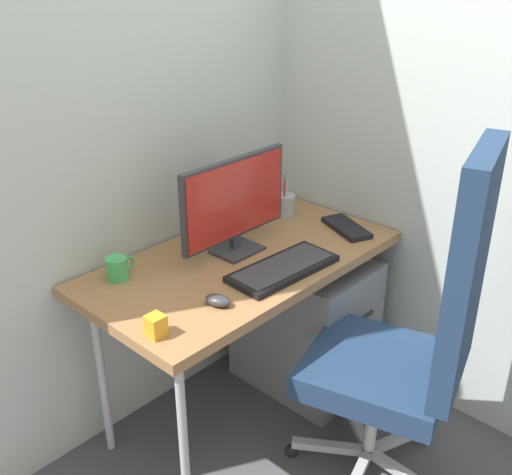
# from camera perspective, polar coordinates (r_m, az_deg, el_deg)

# --- Properties ---
(ground_plane) EXTENTS (8.00, 8.00, 0.00)m
(ground_plane) POSITION_cam_1_polar(r_m,az_deg,el_deg) (2.67, -1.14, -15.81)
(ground_plane) COLOR #4C4C51
(wall_back) EXTENTS (2.41, 0.04, 2.80)m
(wall_back) POSITION_cam_1_polar(r_m,az_deg,el_deg) (2.29, -7.96, 16.22)
(wall_back) COLOR #B7C1BC
(wall_back) RESTS_ON ground_plane
(wall_side_right) EXTENTS (0.04, 1.84, 2.80)m
(wall_side_right) POSITION_cam_1_polar(r_m,az_deg,el_deg) (2.43, 12.50, 16.40)
(wall_side_right) COLOR #B7C1BC
(wall_side_right) RESTS_ON ground_plane
(desk) EXTENTS (1.20, 0.63, 0.72)m
(desk) POSITION_cam_1_polar(r_m,az_deg,el_deg) (2.28, -1.29, -2.98)
(desk) COLOR #996B42
(desk) RESTS_ON ground_plane
(office_chair) EXTENTS (0.60, 0.61, 1.27)m
(office_chair) POSITION_cam_1_polar(r_m,az_deg,el_deg) (2.05, 15.05, -8.45)
(office_chair) COLOR black
(office_chair) RESTS_ON ground_plane
(filing_cabinet) EXTENTS (0.40, 0.55, 0.60)m
(filing_cabinet) POSITION_cam_1_polar(r_m,az_deg,el_deg) (2.66, 4.55, -7.86)
(filing_cabinet) COLOR slate
(filing_cabinet) RESTS_ON ground_plane
(monitor) EXTENTS (0.50, 0.14, 0.37)m
(monitor) POSITION_cam_1_polar(r_m,az_deg,el_deg) (2.23, -2.00, 3.34)
(monitor) COLOR #333338
(monitor) RESTS_ON desk
(keyboard) EXTENTS (0.43, 0.20, 0.03)m
(keyboard) POSITION_cam_1_polar(r_m,az_deg,el_deg) (2.16, 2.57, -2.90)
(keyboard) COLOR black
(keyboard) RESTS_ON desk
(mouse) EXTENTS (0.08, 0.10, 0.04)m
(mouse) POSITION_cam_1_polar(r_m,az_deg,el_deg) (1.96, -3.60, -5.93)
(mouse) COLOR #333338
(mouse) RESTS_ON desk
(pen_holder) EXTENTS (0.09, 0.09, 0.18)m
(pen_holder) POSITION_cam_1_polar(r_m,az_deg,el_deg) (2.61, 2.72, 3.11)
(pen_holder) COLOR #9EA0A5
(pen_holder) RESTS_ON desk
(notebook) EXTENTS (0.18, 0.26, 0.02)m
(notebook) POSITION_cam_1_polar(r_m,az_deg,el_deg) (2.50, 8.52, 0.94)
(notebook) COLOR black
(notebook) RESTS_ON desk
(coffee_mug) EXTENTS (0.11, 0.07, 0.08)m
(coffee_mug) POSITION_cam_1_polar(r_m,az_deg,el_deg) (2.15, -12.90, -2.83)
(coffee_mug) COLOR #3FAD59
(coffee_mug) RESTS_ON desk
(desk_clamp_accessory) EXTENTS (0.05, 0.05, 0.07)m
(desk_clamp_accessory) POSITION_cam_1_polar(r_m,az_deg,el_deg) (1.83, -9.42, -8.21)
(desk_clamp_accessory) COLOR orange
(desk_clamp_accessory) RESTS_ON desk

